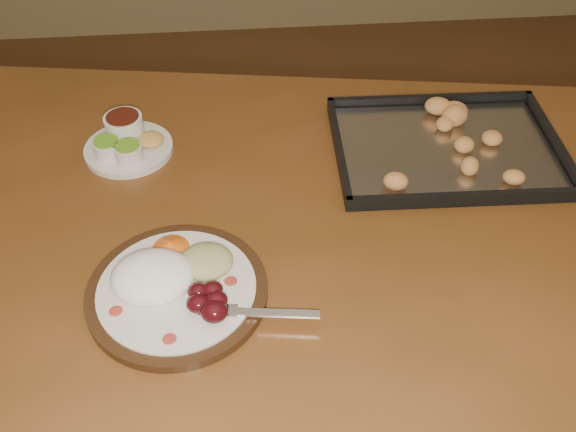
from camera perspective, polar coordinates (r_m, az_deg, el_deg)
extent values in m
plane|color=#58331E|center=(1.73, -1.27, -15.90)|extent=(4.00, 4.00, 0.00)
cube|color=brown|center=(1.08, -3.91, -1.08)|extent=(1.62, 1.12, 0.04)
cylinder|color=#4B3416|center=(1.80, -23.79, 0.11)|extent=(0.07, 0.07, 0.71)
cylinder|color=#4B3416|center=(1.70, 21.72, -2.03)|extent=(0.07, 0.07, 0.71)
cylinder|color=black|center=(0.97, -9.81, -6.72)|extent=(0.27, 0.27, 0.02)
cylinder|color=beige|center=(0.96, -9.87, -6.38)|extent=(0.23, 0.23, 0.01)
ellipsoid|color=#A92F28|center=(0.95, -15.06, -8.15)|extent=(0.02, 0.02, 0.00)
ellipsoid|color=#A92F28|center=(0.90, -10.49, -10.69)|extent=(0.02, 0.02, 0.00)
ellipsoid|color=#A92F28|center=(0.95, -5.11, -5.78)|extent=(0.02, 0.02, 0.00)
ellipsoid|color=#A92F28|center=(1.00, -13.57, -4.04)|extent=(0.02, 0.02, 0.00)
ellipsoid|color=white|center=(0.96, -11.95, -5.32)|extent=(0.16, 0.15, 0.06)
ellipsoid|color=#4E0B11|center=(0.91, -8.00, -7.71)|extent=(0.03, 0.03, 0.03)
ellipsoid|color=#4E0B11|center=(0.92, -6.36, -7.44)|extent=(0.03, 0.03, 0.03)
ellipsoid|color=#4E0B11|center=(0.93, -6.73, -6.53)|extent=(0.03, 0.03, 0.03)
ellipsoid|color=#4E0B11|center=(0.90, -6.57, -8.46)|extent=(0.03, 0.03, 0.03)
ellipsoid|color=#4E0B11|center=(0.93, -7.99, -6.65)|extent=(0.03, 0.03, 0.03)
ellipsoid|color=tan|center=(0.97, -7.32, -4.03)|extent=(0.11, 0.10, 0.03)
cone|color=#DE5E14|center=(1.00, -10.45, -2.59)|extent=(0.06, 0.06, 0.03)
cube|color=silver|center=(0.91, -1.22, -8.62)|extent=(0.13, 0.03, 0.00)
cube|color=silver|center=(0.92, -5.60, -8.37)|extent=(0.04, 0.03, 0.00)
cylinder|color=silver|center=(0.91, -7.10, -8.74)|extent=(0.03, 0.01, 0.00)
cylinder|color=silver|center=(0.92, -7.05, -8.45)|extent=(0.03, 0.01, 0.00)
cylinder|color=silver|center=(0.92, -7.00, -8.16)|extent=(0.03, 0.01, 0.00)
cylinder|color=silver|center=(0.92, -6.95, -7.87)|extent=(0.03, 0.01, 0.00)
cylinder|color=beige|center=(1.24, -13.96, 5.80)|extent=(0.16, 0.16, 0.01)
cylinder|color=silver|center=(1.21, -15.75, 5.81)|extent=(0.05, 0.05, 0.03)
cylinder|color=#5C9B1F|center=(1.21, -15.89, 6.38)|extent=(0.05, 0.05, 0.00)
cylinder|color=silver|center=(1.19, -13.97, 5.48)|extent=(0.05, 0.05, 0.03)
cylinder|color=#5C9B1F|center=(1.18, -14.10, 6.06)|extent=(0.05, 0.05, 0.00)
cylinder|color=silver|center=(1.25, -14.35, 7.76)|extent=(0.07, 0.07, 0.04)
cylinder|color=#3D120B|center=(1.24, -14.51, 8.52)|extent=(0.06, 0.06, 0.00)
ellipsoid|color=gold|center=(1.23, -12.13, 6.69)|extent=(0.05, 0.05, 0.02)
cube|color=black|center=(1.24, 13.86, 5.70)|extent=(0.42, 0.32, 0.01)
cube|color=black|center=(1.35, 12.49, 10.05)|extent=(0.42, 0.02, 0.02)
cube|color=black|center=(1.12, 15.71, 1.58)|extent=(0.42, 0.02, 0.02)
cube|color=black|center=(1.30, 22.56, 6.23)|extent=(0.02, 0.30, 0.02)
cube|color=black|center=(1.19, 4.55, 6.02)|extent=(0.02, 0.30, 0.02)
cube|color=silver|center=(1.24, 13.90, 5.90)|extent=(0.39, 0.29, 0.00)
ellipsoid|color=#E09A4E|center=(1.24, 16.34, 6.58)|extent=(0.05, 0.04, 0.03)
ellipsoid|color=#E09A4E|center=(1.28, 17.48, 7.61)|extent=(0.06, 0.06, 0.03)
ellipsoid|color=#E09A4E|center=(1.30, 14.07, 8.92)|extent=(0.06, 0.06, 0.03)
ellipsoid|color=#E09A4E|center=(1.25, 11.76, 7.88)|extent=(0.06, 0.06, 0.03)
ellipsoid|color=#E09A4E|center=(1.24, 10.28, 7.81)|extent=(0.06, 0.06, 0.03)
ellipsoid|color=#E09A4E|center=(1.21, 11.69, 6.53)|extent=(0.05, 0.04, 0.03)
ellipsoid|color=#E09A4E|center=(1.17, 10.30, 5.38)|extent=(0.06, 0.06, 0.03)
ellipsoid|color=#E09A4E|center=(1.15, 14.01, 3.90)|extent=(0.06, 0.06, 0.03)
ellipsoid|color=#E09A4E|center=(1.20, 16.41, 5.17)|extent=(0.06, 0.06, 0.03)
ellipsoid|color=#E09A4E|center=(1.21, 17.87, 5.25)|extent=(0.06, 0.06, 0.03)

